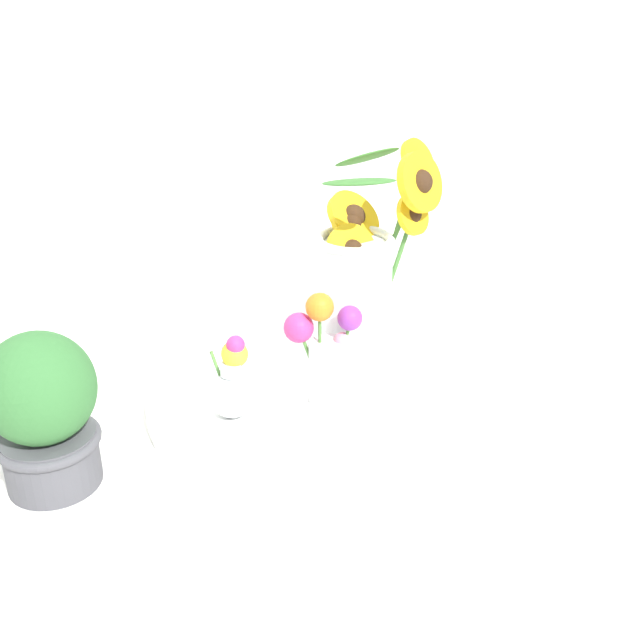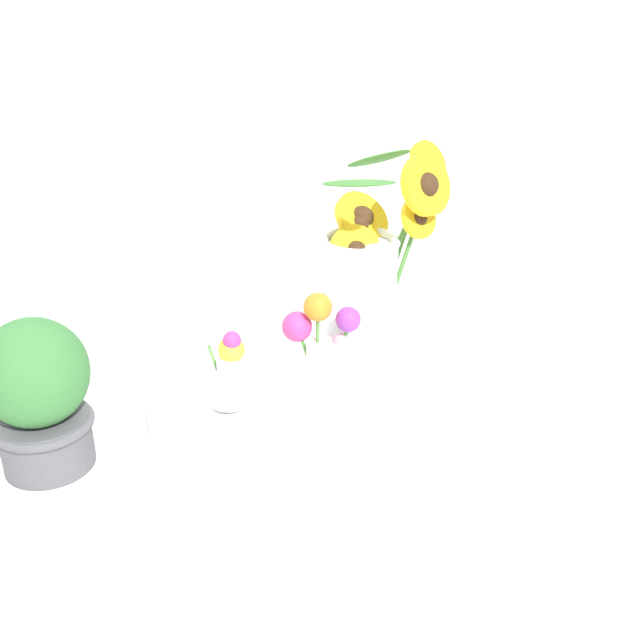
% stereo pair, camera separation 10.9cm
% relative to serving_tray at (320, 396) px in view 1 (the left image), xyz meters
% --- Properties ---
extents(ground_plane, '(6.00, 6.00, 0.00)m').
position_rel_serving_tray_xyz_m(ground_plane, '(0.04, -0.04, -0.01)').
color(ground_plane, silver).
extents(serving_tray, '(0.52, 0.52, 0.02)m').
position_rel_serving_tray_xyz_m(serving_tray, '(0.00, 0.00, 0.00)').
color(serving_tray, white).
rests_on(serving_tray, ground_plane).
extents(mason_jar_sunflowers, '(0.26, 0.22, 0.36)m').
position_rel_serving_tray_xyz_m(mason_jar_sunflowers, '(0.09, 0.01, 0.15)').
color(mason_jar_sunflowers, silver).
rests_on(mason_jar_sunflowers, serving_tray).
extents(vase_small_center, '(0.10, 0.09, 0.17)m').
position_rel_serving_tray_xyz_m(vase_small_center, '(-0.01, -0.03, 0.09)').
color(vase_small_center, white).
rests_on(vase_small_center, serving_tray).
extents(vase_bulb_right, '(0.07, 0.08, 0.13)m').
position_rel_serving_tray_xyz_m(vase_bulb_right, '(-0.14, 0.03, 0.07)').
color(vase_bulb_right, white).
rests_on(vase_bulb_right, serving_tray).
extents(potted_plant, '(0.14, 0.14, 0.21)m').
position_rel_serving_tray_xyz_m(potted_plant, '(-0.39, 0.07, 0.10)').
color(potted_plant, '#4C4C51').
rests_on(potted_plant, ground_plane).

